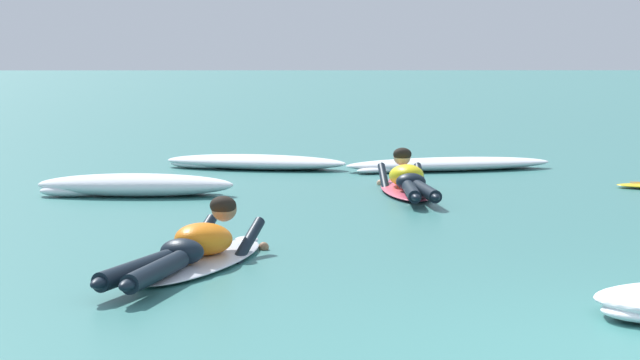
% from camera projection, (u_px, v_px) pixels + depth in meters
% --- Properties ---
extents(ground_plane, '(120.00, 120.00, 0.00)m').
position_uv_depth(ground_plane, '(450.00, 170.00, 16.12)').
color(ground_plane, '#387A75').
extents(surfer_near, '(1.24, 2.59, 0.55)m').
position_uv_depth(surfer_near, '(195.00, 250.00, 9.05)').
color(surfer_near, silver).
rests_on(surfer_near, ground).
extents(surfer_far, '(0.65, 2.58, 0.54)m').
position_uv_depth(surfer_far, '(408.00, 182.00, 13.47)').
color(surfer_far, '#E54C66').
rests_on(surfer_far, ground).
extents(whitewater_mid_left, '(2.67, 1.36, 0.20)m').
position_uv_depth(whitewater_mid_left, '(256.00, 162.00, 16.21)').
color(whitewater_mid_left, white).
rests_on(whitewater_mid_left, ground).
extents(whitewater_mid_right, '(2.99, 1.31, 0.18)m').
position_uv_depth(whitewater_mid_right, '(449.00, 164.00, 16.03)').
color(whitewater_mid_right, white).
rests_on(whitewater_mid_right, ground).
extents(whitewater_back, '(2.26, 0.75, 0.26)m').
position_uv_depth(whitewater_back, '(136.00, 186.00, 13.33)').
color(whitewater_back, white).
rests_on(whitewater_back, ground).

